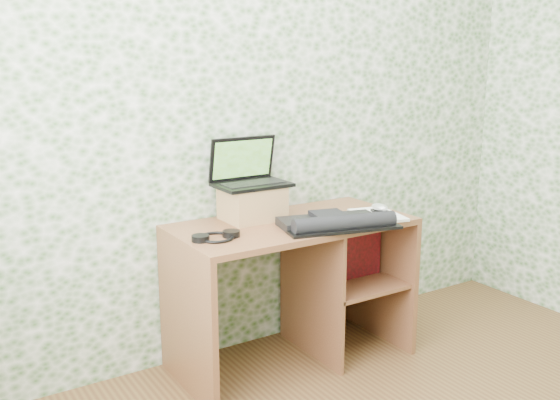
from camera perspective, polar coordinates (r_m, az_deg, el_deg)
wall_back at (r=3.28m, az=-1.87°, el=8.51°), size 3.50×0.00×3.50m
desk at (r=3.26m, az=1.95°, el=-6.27°), size 1.20×0.60×0.75m
riser at (r=3.14m, az=-2.54°, el=-0.28°), size 0.29×0.24×0.17m
laptop at (r=3.14m, az=-2.92°, el=2.39°), size 0.36×0.25×0.24m
keyboard at (r=3.02m, az=5.10°, el=-2.02°), size 0.57×0.40×0.08m
headphones at (r=2.83m, az=-5.86°, el=-3.36°), size 0.23×0.17×0.03m
notepad at (r=3.26m, az=8.93°, el=-1.36°), size 0.27×0.33×0.01m
mouse at (r=3.27m, az=9.10°, el=-0.86°), size 0.09×0.12×0.04m
pen at (r=3.32m, az=9.62°, el=-0.93°), size 0.01×0.13×0.01m
red_box at (r=3.41m, az=6.95°, el=-4.21°), size 0.27×0.09×0.33m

